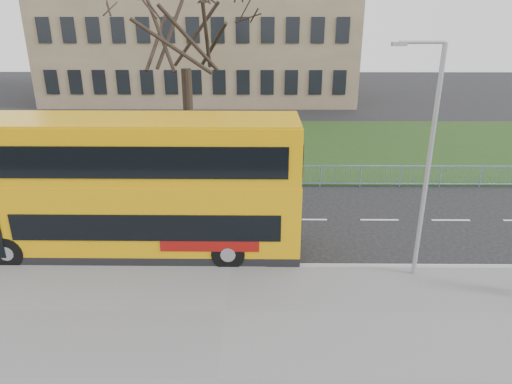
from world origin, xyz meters
TOP-DOWN VIEW (x-y plane):
  - ground at (0.00, 0.00)m, footprint 120.00×120.00m
  - pavement at (0.00, -6.75)m, footprint 80.00×10.50m
  - kerb at (0.00, -1.55)m, footprint 80.00×0.20m
  - grass_verge at (0.00, 14.30)m, footprint 80.00×15.40m
  - guard_railing at (0.00, 6.60)m, footprint 40.00×0.12m
  - bare_tree at (-3.00, 10.00)m, footprint 8.93×8.93m
  - civic_building at (-5.00, 35.00)m, footprint 30.00×15.00m
  - yellow_bus at (-3.41, -0.28)m, footprint 11.46×2.78m
  - street_lamp at (5.91, -2.00)m, footprint 1.53×0.19m

SIDE VIEW (x-z plane):
  - ground at x=0.00m, z-range 0.00..0.00m
  - grass_verge at x=0.00m, z-range 0.00..0.08m
  - pavement at x=0.00m, z-range 0.00..0.12m
  - kerb at x=0.00m, z-range 0.00..0.14m
  - guard_railing at x=0.00m, z-range 0.00..1.10m
  - yellow_bus at x=-3.41m, z-range 0.17..4.98m
  - street_lamp at x=5.91m, z-range 0.47..7.71m
  - bare_tree at x=-3.00m, z-range 0.08..12.83m
  - civic_building at x=-5.00m, z-range 0.00..14.00m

